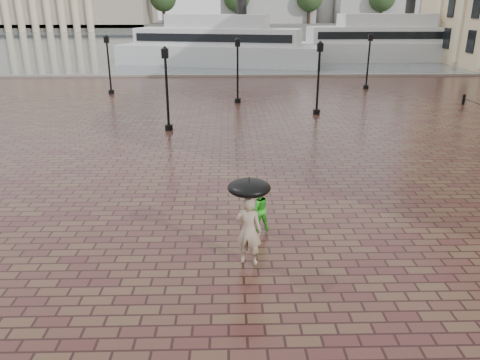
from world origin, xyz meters
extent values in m
plane|color=#3C1C1B|center=(0.00, 0.00, 0.00)|extent=(300.00, 300.00, 0.00)
plane|color=#4E575F|center=(0.00, 92.00, 0.00)|extent=(240.00, 240.00, 0.00)
cube|color=slate|center=(0.00, 32.00, 0.00)|extent=(80.00, 0.60, 0.30)
cube|color=#4C4C47|center=(0.00, 160.00, 1.00)|extent=(300.00, 60.00, 2.00)
cube|color=#9F9C97|center=(10.00, 150.00, 9.00)|extent=(30.00, 22.00, 14.00)
cube|color=#9F9C97|center=(45.00, 150.00, 7.50)|extent=(25.00, 22.00, 11.00)
cylinder|color=#2D2119|center=(-67.50, 138.00, 4.00)|extent=(1.00, 1.00, 8.00)
cylinder|color=#2D2119|center=(-45.00, 138.00, 4.00)|extent=(1.00, 1.00, 8.00)
cylinder|color=#2D2119|center=(-22.50, 138.00, 4.00)|extent=(1.00, 1.00, 8.00)
cylinder|color=#2D2119|center=(0.00, 138.00, 4.00)|extent=(1.00, 1.00, 8.00)
cylinder|color=#2D2119|center=(22.50, 138.00, 4.00)|extent=(1.00, 1.00, 8.00)
cylinder|color=#2D2119|center=(45.00, 138.00, 4.00)|extent=(1.00, 1.00, 8.00)
cylinder|color=#2D2119|center=(67.50, 138.00, 4.00)|extent=(1.00, 1.00, 8.00)
cylinder|color=black|center=(14.00, 17.00, 0.30)|extent=(0.20, 0.20, 0.60)
sphere|color=black|center=(14.00, 17.00, 0.62)|extent=(0.22, 0.22, 0.22)
cylinder|color=black|center=(-6.00, 10.00, 0.15)|extent=(0.44, 0.44, 0.30)
cylinder|color=black|center=(-6.00, 10.00, 2.00)|extent=(0.14, 0.14, 4.00)
cube|color=black|center=(-6.00, 10.00, 4.15)|extent=(0.35, 0.35, 0.50)
sphere|color=beige|center=(-6.00, 10.00, 4.15)|extent=(0.28, 0.28, 0.28)
cylinder|color=black|center=(3.00, 14.00, 0.15)|extent=(0.44, 0.44, 0.30)
cylinder|color=black|center=(3.00, 14.00, 2.00)|extent=(0.14, 0.14, 4.00)
cube|color=black|center=(3.00, 14.00, 4.15)|extent=(0.35, 0.35, 0.50)
sphere|color=beige|center=(3.00, 14.00, 4.15)|extent=(0.28, 0.28, 0.28)
cylinder|color=black|center=(-12.00, 22.00, 0.15)|extent=(0.44, 0.44, 0.30)
cylinder|color=black|center=(-12.00, 22.00, 2.00)|extent=(0.14, 0.14, 4.00)
cube|color=black|center=(-12.00, 22.00, 4.15)|extent=(0.35, 0.35, 0.50)
sphere|color=beige|center=(-12.00, 22.00, 4.15)|extent=(0.28, 0.28, 0.28)
cylinder|color=black|center=(9.00, 24.00, 0.15)|extent=(0.44, 0.44, 0.30)
cylinder|color=black|center=(9.00, 24.00, 2.00)|extent=(0.14, 0.14, 4.00)
cube|color=black|center=(9.00, 24.00, 4.15)|extent=(0.35, 0.35, 0.50)
sphere|color=beige|center=(9.00, 24.00, 4.15)|extent=(0.28, 0.28, 0.28)
cylinder|color=black|center=(-2.00, 18.00, 0.15)|extent=(0.44, 0.44, 0.30)
cylinder|color=black|center=(-2.00, 18.00, 2.00)|extent=(0.14, 0.14, 4.00)
cube|color=black|center=(-2.00, 18.00, 4.15)|extent=(0.35, 0.35, 0.50)
sphere|color=beige|center=(-2.00, 18.00, 4.15)|extent=(0.28, 0.28, 0.28)
imported|color=tan|center=(-2.14, -4.66, 0.95)|extent=(0.79, 0.64, 1.89)
imported|color=green|center=(-1.77, -2.68, 0.69)|extent=(0.79, 0.69, 1.39)
cube|color=silver|center=(-3.88, 41.91, 1.16)|extent=(24.79, 11.82, 2.31)
cube|color=silver|center=(-3.88, 41.91, 3.28)|extent=(19.93, 9.83, 1.93)
cube|color=silver|center=(-3.88, 41.91, 5.02)|extent=(12.33, 7.28, 1.54)
cylinder|color=black|center=(-1.09, 41.16, 6.75)|extent=(1.16, 1.16, 2.31)
cube|color=black|center=(-4.54, 39.44, 3.28)|extent=(17.73, 4.83, 0.87)
cube|color=black|center=(-3.22, 44.38, 3.28)|extent=(17.73, 4.83, 0.87)
cube|color=silver|center=(17.43, 46.53, 1.17)|extent=(24.44, 6.58, 2.33)
cube|color=silver|center=(17.43, 46.53, 3.30)|extent=(19.57, 5.65, 1.94)
cube|color=silver|center=(17.43, 46.53, 5.05)|extent=(11.78, 4.83, 1.55)
cylinder|color=black|center=(20.34, 46.62, 6.80)|extent=(1.17, 1.17, 2.33)
cube|color=black|center=(17.51, 43.95, 3.30)|extent=(18.44, 0.68, 0.87)
cube|color=black|center=(17.35, 49.10, 3.30)|extent=(18.44, 0.68, 0.87)
cylinder|color=black|center=(-2.14, -4.66, 1.61)|extent=(0.02, 0.02, 0.95)
ellipsoid|color=black|center=(-2.14, -4.66, 2.14)|extent=(1.10, 1.10, 0.39)
camera|label=1|loc=(-2.63, -15.62, 6.37)|focal=35.00mm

